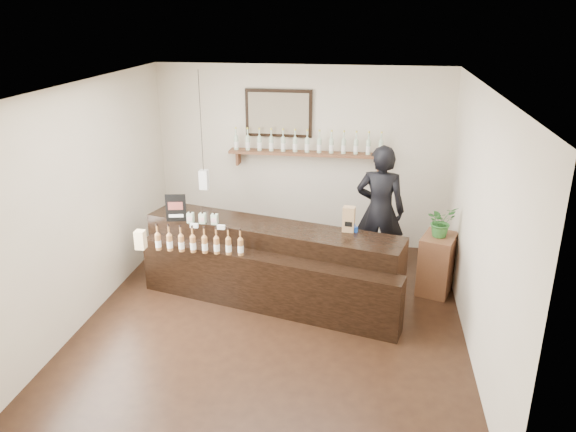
# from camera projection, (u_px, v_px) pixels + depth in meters

# --- Properties ---
(ground) EXTENTS (5.00, 5.00, 0.00)m
(ground) POSITION_uv_depth(u_px,v_px,m) (274.00, 320.00, 6.85)
(ground) COLOR black
(ground) RESTS_ON ground
(room_shell) EXTENTS (5.00, 5.00, 5.00)m
(room_shell) POSITION_uv_depth(u_px,v_px,m) (273.00, 186.00, 6.25)
(room_shell) COLOR beige
(room_shell) RESTS_ON ground
(back_wall_decor) EXTENTS (2.66, 0.96, 1.69)m
(back_wall_decor) POSITION_uv_depth(u_px,v_px,m) (291.00, 136.00, 8.46)
(back_wall_decor) COLOR brown
(back_wall_decor) RESTS_ON ground
(counter) EXTENTS (3.46, 1.74, 1.12)m
(counter) POSITION_uv_depth(u_px,v_px,m) (269.00, 265.00, 7.24)
(counter) COLOR black
(counter) RESTS_ON ground
(promo_sign) EXTENTS (0.26, 0.07, 0.37)m
(promo_sign) POSITION_uv_depth(u_px,v_px,m) (176.00, 208.00, 7.26)
(promo_sign) COLOR black
(promo_sign) RESTS_ON counter
(paper_bag) EXTENTS (0.16, 0.13, 0.32)m
(paper_bag) POSITION_uv_depth(u_px,v_px,m) (349.00, 219.00, 6.94)
(paper_bag) COLOR #957248
(paper_bag) RESTS_ON counter
(tape_dispenser) EXTENTS (0.15, 0.09, 0.12)m
(tape_dispenser) POSITION_uv_depth(u_px,v_px,m) (352.00, 228.00, 6.98)
(tape_dispenser) COLOR #1843A8
(tape_dispenser) RESTS_ON counter
(side_cabinet) EXTENTS (0.55, 0.64, 0.79)m
(side_cabinet) POSITION_uv_depth(u_px,v_px,m) (437.00, 264.00, 7.41)
(side_cabinet) COLOR brown
(side_cabinet) RESTS_ON ground
(potted_plant) EXTENTS (0.49, 0.47, 0.41)m
(potted_plant) POSITION_uv_depth(u_px,v_px,m) (441.00, 221.00, 7.20)
(potted_plant) COLOR #2F6C2B
(potted_plant) RESTS_ON side_cabinet
(shopkeeper) EXTENTS (0.82, 0.59, 2.10)m
(shopkeeper) POSITION_uv_depth(u_px,v_px,m) (380.00, 202.00, 7.74)
(shopkeeper) COLOR black
(shopkeeper) RESTS_ON ground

